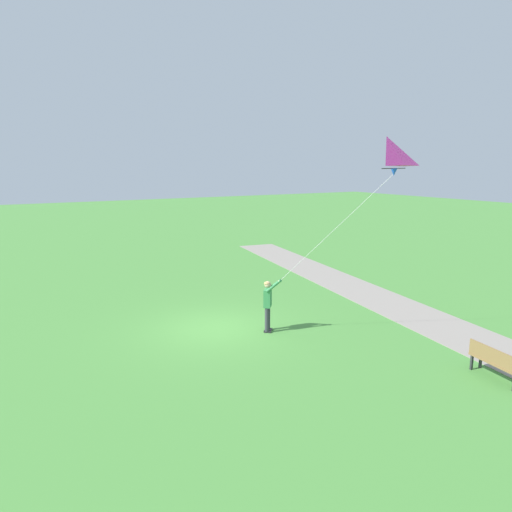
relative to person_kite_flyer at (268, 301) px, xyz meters
name	(u,v)px	position (x,y,z in m)	size (l,w,h in m)	color
ground_plane	(215,328)	(1.40, -1.16, -1.05)	(120.00, 120.00, 0.00)	#4C8E3D
walkway_path	(407,311)	(-5.72, 0.84, -1.04)	(2.40, 32.00, 0.02)	gray
person_kite_flyer	(268,301)	(0.00, 0.00, 0.00)	(0.60, 0.58, 1.83)	#232328
flying_kite	(386,156)	(-2.75, 2.25, 4.71)	(3.48, 2.64, 4.53)	#E02D9E
park_bench_near_walkway	(496,361)	(-3.22, 6.01, -0.54)	(0.67, 1.55, 0.88)	olive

